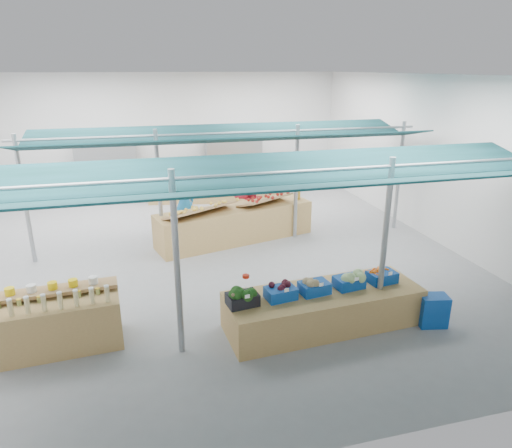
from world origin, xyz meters
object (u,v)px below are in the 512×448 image
object	(u,v)px
vendor_left	(184,202)
vendor_right	(248,197)
fruit_counter	(235,224)
crate_stack	(433,310)
bottle_shelf	(61,321)
veg_counter	(323,308)

from	to	relation	value
vendor_left	vendor_right	size ratio (longest dim) A/B	1.00
fruit_counter	vendor_right	size ratio (longest dim) A/B	2.50
crate_stack	vendor_right	world-z (taller)	vendor_right
bottle_shelf	veg_counter	size ratio (longest dim) A/B	0.56
bottle_shelf	fruit_counter	size ratio (longest dim) A/B	0.46
crate_stack	vendor_left	world-z (taller)	vendor_left
vendor_left	bottle_shelf	bearing A→B (deg)	48.72
bottle_shelf	fruit_counter	distance (m)	5.52
vendor_right	fruit_counter	bearing A→B (deg)	46.77
bottle_shelf	crate_stack	xyz separation A→B (m)	(6.26, -0.98, -0.17)
veg_counter	vendor_right	bearing A→B (deg)	86.02
veg_counter	crate_stack	distance (m)	1.94
veg_counter	crate_stack	xyz separation A→B (m)	(1.88, -0.48, -0.05)
fruit_counter	bottle_shelf	bearing A→B (deg)	-147.75
veg_counter	fruit_counter	distance (m)	4.57
veg_counter	vendor_left	distance (m)	5.93
crate_stack	vendor_right	distance (m)	6.42
veg_counter	crate_stack	size ratio (longest dim) A/B	5.98
bottle_shelf	fruit_counter	xyz separation A→B (m)	(3.78, 4.03, -0.01)
fruit_counter	vendor_right	distance (m)	1.31
bottle_shelf	vendor_right	bearing A→B (deg)	45.37
fruit_counter	vendor_left	size ratio (longest dim) A/B	2.50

